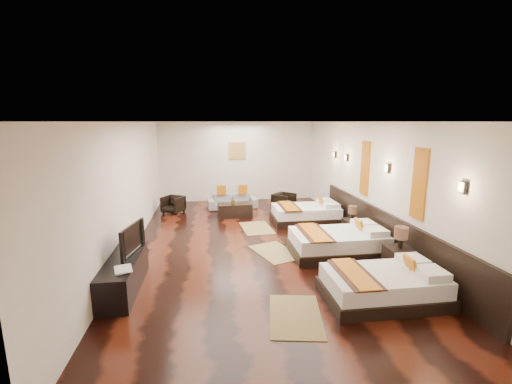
{
  "coord_description": "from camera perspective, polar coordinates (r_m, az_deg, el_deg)",
  "views": [
    {
      "loc": [
        -1.04,
        -7.56,
        2.8
      ],
      "look_at": [
        0.12,
        0.72,
        1.1
      ],
      "focal_mm": 24.23,
      "sensor_mm": 36.0,
      "label": 1
    }
  ],
  "objects": [
    {
      "name": "floor",
      "position": [
        8.13,
        -0.13,
        -8.65
      ],
      "size": [
        5.5,
        9.5,
        0.01
      ],
      "primitive_type": "cube",
      "color": "black",
      "rests_on": "ground"
    },
    {
      "name": "ceiling",
      "position": [
        7.63,
        -0.14,
        11.5
      ],
      "size": [
        5.5,
        9.5,
        0.01
      ],
      "primitive_type": "cube",
      "color": "white",
      "rests_on": "floor"
    },
    {
      "name": "back_wall",
      "position": [
        12.44,
        -3.11,
        5.01
      ],
      "size": [
        5.5,
        0.01,
        2.8
      ],
      "primitive_type": "cube",
      "color": "silver",
      "rests_on": "floor"
    },
    {
      "name": "left_wall",
      "position": [
        7.88,
        -20.36,
        0.54
      ],
      "size": [
        0.01,
        9.5,
        2.8
      ],
      "primitive_type": "cube",
      "color": "silver",
      "rests_on": "floor"
    },
    {
      "name": "right_wall",
      "position": [
        8.57,
        18.41,
        1.51
      ],
      "size": [
        0.01,
        9.5,
        2.8
      ],
      "primitive_type": "cube",
      "color": "silver",
      "rests_on": "floor"
    },
    {
      "name": "headboard_panel",
      "position": [
        8.08,
        20.22,
        -6.14
      ],
      "size": [
        0.08,
        6.6,
        0.9
      ],
      "primitive_type": "cube",
      "color": "black",
      "rests_on": "floor"
    },
    {
      "name": "bed_near",
      "position": [
        6.05,
        20.4,
        -14.24
      ],
      "size": [
        1.86,
        1.17,
        0.71
      ],
      "color": "black",
      "rests_on": "floor"
    },
    {
      "name": "bed_mid",
      "position": [
        7.69,
        13.5,
        -8.1
      ],
      "size": [
        2.01,
        1.26,
        0.77
      ],
      "color": "black",
      "rests_on": "floor"
    },
    {
      "name": "bed_far",
      "position": [
        9.93,
        8.32,
        -3.54
      ],
      "size": [
        1.88,
        1.18,
        0.72
      ],
      "color": "black",
      "rests_on": "floor"
    },
    {
      "name": "nightstand_a",
      "position": [
        7.07,
        22.54,
        -9.94
      ],
      "size": [
        0.46,
        0.46,
        0.92
      ],
      "color": "black",
      "rests_on": "floor"
    },
    {
      "name": "nightstand_b",
      "position": [
        8.91,
        15.5,
        -5.4
      ],
      "size": [
        0.4,
        0.4,
        0.78
      ],
      "color": "black",
      "rests_on": "floor"
    },
    {
      "name": "jute_mat_near",
      "position": [
        5.42,
        6.5,
        -19.61
      ],
      "size": [
        0.95,
        1.31,
        0.01
      ],
      "primitive_type": "cube",
      "rotation": [
        0.0,
        0.0,
        -0.18
      ],
      "color": "olive",
      "rests_on": "floor"
    },
    {
      "name": "jute_mat_mid",
      "position": [
        7.67,
        3.2,
        -9.88
      ],
      "size": [
        1.1,
        1.38,
        0.01
      ],
      "primitive_type": "cube",
      "rotation": [
        0.0,
        0.0,
        0.33
      ],
      "color": "olive",
      "rests_on": "floor"
    },
    {
      "name": "jute_mat_far",
      "position": [
        9.32,
        0.11,
        -5.96
      ],
      "size": [
        0.85,
        1.26,
        0.01
      ],
      "primitive_type": "cube",
      "rotation": [
        0.0,
        0.0,
        0.09
      ],
      "color": "olive",
      "rests_on": "floor"
    },
    {
      "name": "tv_console",
      "position": [
        6.41,
        -20.94,
        -12.47
      ],
      "size": [
        0.5,
        1.8,
        0.55
      ],
      "primitive_type": "cube",
      "color": "black",
      "rests_on": "floor"
    },
    {
      "name": "tv",
      "position": [
        6.41,
        -20.43,
        -7.31
      ],
      "size": [
        0.31,
        0.92,
        0.53
      ],
      "primitive_type": "imported",
      "rotation": [
        0.0,
        0.0,
        1.36
      ],
      "color": "black",
      "rests_on": "tv_console"
    },
    {
      "name": "book",
      "position": [
        5.82,
        -22.34,
        -11.97
      ],
      "size": [
        0.34,
        0.4,
        0.03
      ],
      "primitive_type": "imported",
      "rotation": [
        0.0,
        0.0,
        0.29
      ],
      "color": "black",
      "rests_on": "tv_console"
    },
    {
      "name": "figurine",
      "position": [
        6.93,
        -19.87,
        -6.74
      ],
      "size": [
        0.4,
        0.4,
        0.33
      ],
      "primitive_type": "imported",
      "rotation": [
        0.0,
        0.0,
        -0.36
      ],
      "color": "brown",
      "rests_on": "tv_console"
    },
    {
      "name": "sofa",
      "position": [
        11.42,
        -3.94,
        -1.52
      ],
      "size": [
        1.66,
        0.77,
        0.47
      ],
      "primitive_type": "imported",
      "rotation": [
        0.0,
        0.0,
        0.09
      ],
      "color": "gray",
      "rests_on": "floor"
    },
    {
      "name": "armchair_left",
      "position": [
        11.1,
        -13.51,
        -2.02
      ],
      "size": [
        0.79,
        0.8,
        0.54
      ],
      "primitive_type": "imported",
      "rotation": [
        0.0,
        0.0,
        -0.53
      ],
      "color": "black",
      "rests_on": "floor"
    },
    {
      "name": "armchair_right",
      "position": [
        11.11,
        4.64,
        -1.63
      ],
      "size": [
        0.87,
        0.87,
        0.57
      ],
      "primitive_type": "imported",
      "rotation": [
        0.0,
        0.0,
        0.81
      ],
      "color": "black",
      "rests_on": "floor"
    },
    {
      "name": "coffee_table",
      "position": [
        10.41,
        -3.52,
        -2.99
      ],
      "size": [
        1.03,
        0.57,
        0.4
      ],
      "primitive_type": "cube",
      "rotation": [
        0.0,
        0.0,
        0.07
      ],
      "color": "black",
      "rests_on": "floor"
    },
    {
      "name": "table_plant",
      "position": [
        10.28,
        -3.77,
        -1.35
      ],
      "size": [
        0.22,
        0.19,
        0.24
      ],
      "primitive_type": "imported",
      "rotation": [
        0.0,
        0.0,
        0.01
      ],
      "color": "#2A591D",
      "rests_on": "coffee_table"
    },
    {
      "name": "orange_panel_a",
      "position": [
        6.89,
        25.34,
        1.2
      ],
      "size": [
        0.04,
        0.4,
        1.3
      ],
      "primitive_type": "cube",
      "color": "#D86014",
      "rests_on": "right_wall"
    },
    {
      "name": "orange_panel_b",
      "position": [
        8.79,
        17.55,
        3.77
      ],
      "size": [
        0.04,
        0.4,
        1.3
      ],
      "primitive_type": "cube",
      "color": "#D86014",
      "rests_on": "right_wall"
    },
    {
      "name": "sconce_near",
      "position": [
        5.98,
        30.97,
        0.71
      ],
      "size": [
        0.07,
        0.12,
        0.18
      ],
      "color": "black",
      "rests_on": "right_wall"
    },
    {
      "name": "sconce_mid",
      "position": [
        7.79,
        20.9,
        3.74
      ],
      "size": [
        0.07,
        0.12,
        0.18
      ],
      "color": "black",
      "rests_on": "right_wall"
    },
    {
      "name": "sconce_far",
      "position": [
        9.76,
        14.72,
        5.53
      ],
      "size": [
        0.07,
        0.12,
        0.18
      ],
      "color": "black",
      "rests_on": "right_wall"
    },
    {
      "name": "sconce_lounge",
      "position": [
        10.59,
        12.86,
        6.06
      ],
      "size": [
        0.07,
        0.12,
        0.18
      ],
      "color": "black",
      "rests_on": "right_wall"
    },
    {
      "name": "gold_artwork",
      "position": [
        12.38,
        -3.13,
        6.84
      ],
      "size": [
        0.6,
        0.04,
        0.6
      ],
      "primitive_type": "cube",
      "color": "#AD873F",
      "rests_on": "back_wall"
    }
  ]
}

